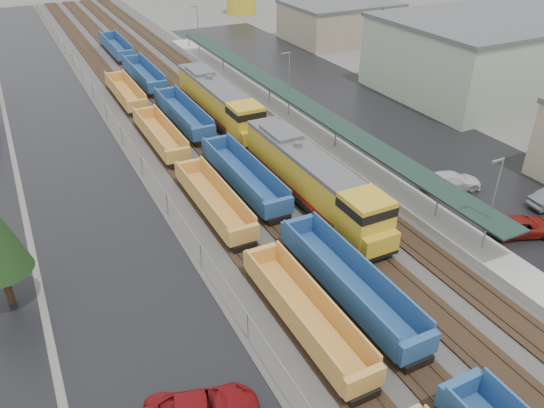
# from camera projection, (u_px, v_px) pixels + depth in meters

# --- Properties ---
(ballast_strip) EXTENTS (20.00, 160.00, 0.08)m
(ballast_strip) POSITION_uv_depth(u_px,v_px,m) (184.00, 106.00, 66.39)
(ballast_strip) COLOR #302D2B
(ballast_strip) RESTS_ON ground
(trackbed) EXTENTS (14.60, 160.00, 0.22)m
(trackbed) POSITION_uv_depth(u_px,v_px,m) (184.00, 105.00, 66.33)
(trackbed) COLOR black
(trackbed) RESTS_ON ground
(west_parking_lot) EXTENTS (10.00, 160.00, 0.02)m
(west_parking_lot) POSITION_uv_depth(u_px,v_px,m) (59.00, 127.00, 60.58)
(west_parking_lot) COLOR black
(west_parking_lot) RESTS_ON ground
(east_commuter_lot) EXTENTS (16.00, 100.00, 0.02)m
(east_commuter_lot) POSITION_uv_depth(u_px,v_px,m) (355.00, 107.00, 66.12)
(east_commuter_lot) COLOR black
(east_commuter_lot) RESTS_ON ground
(station_platform) EXTENTS (3.00, 80.00, 8.00)m
(station_platform) POSITION_uv_depth(u_px,v_px,m) (288.00, 114.00, 62.07)
(station_platform) COLOR #9E9B93
(station_platform) RESTS_ON ground
(chainlink_fence) EXTENTS (0.08, 160.04, 2.02)m
(chainlink_fence) POSITION_uv_depth(u_px,v_px,m) (108.00, 110.00, 60.70)
(chainlink_fence) COLOR gray
(chainlink_fence) RESTS_ON ground
(industrial_buildings) EXTENTS (32.52, 75.30, 9.50)m
(industrial_buildings) POSITION_uv_depth(u_px,v_px,m) (497.00, 62.00, 68.06)
(industrial_buildings) COLOR gray
(industrial_buildings) RESTS_ON ground
(tree_east) EXTENTS (4.40, 4.40, 10.00)m
(tree_east) POSITION_uv_depth(u_px,v_px,m) (380.00, 33.00, 72.44)
(tree_east) COLOR #332316
(tree_east) RESTS_ON ground
(locomotive_lead) EXTENTS (3.14, 20.71, 4.69)m
(locomotive_lead) POSITION_uv_depth(u_px,v_px,m) (314.00, 180.00, 44.30)
(locomotive_lead) COLOR black
(locomotive_lead) RESTS_ON ground
(locomotive_trail) EXTENTS (3.14, 20.71, 4.69)m
(locomotive_trail) POSITION_uv_depth(u_px,v_px,m) (219.00, 102.00, 60.38)
(locomotive_trail) COLOR black
(locomotive_trail) RESTS_ON ground
(well_string_yellow) EXTENTS (2.50, 89.02, 2.22)m
(well_string_yellow) POSITION_uv_depth(u_px,v_px,m) (252.00, 249.00, 38.16)
(well_string_yellow) COLOR #C68537
(well_string_yellow) RESTS_ON ground
(well_string_blue) EXTENTS (2.69, 115.41, 2.39)m
(well_string_blue) POSITION_uv_depth(u_px,v_px,m) (243.00, 176.00, 47.67)
(well_string_blue) COLOR navy
(well_string_blue) RESTS_ON ground
(parked_car_east_b) EXTENTS (4.10, 5.68, 1.44)m
(parked_car_east_b) POSITION_uv_depth(u_px,v_px,m) (523.00, 226.00, 41.45)
(parked_car_east_b) COLOR maroon
(parked_car_east_b) RESTS_ON ground
(parked_car_east_c) EXTENTS (3.89, 5.69, 1.53)m
(parked_car_east_c) POSITION_uv_depth(u_px,v_px,m) (452.00, 181.00, 47.82)
(parked_car_east_c) COLOR silver
(parked_car_east_c) RESTS_ON ground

